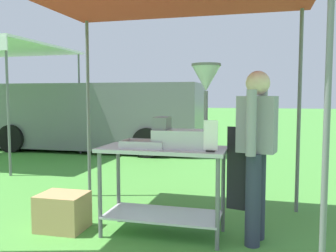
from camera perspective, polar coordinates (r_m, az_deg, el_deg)
ground_plane at (r=8.44m, az=7.69°, el=-4.72°), size 70.00×70.00×0.00m
donut_cart at (r=3.58m, az=-0.82°, el=-7.50°), size 1.24×0.57×0.88m
donut_tray at (r=3.54m, az=-3.78°, el=-3.04°), size 0.43×0.28×0.07m
donut_fryer at (r=3.43m, az=3.42°, el=1.53°), size 0.64×0.28×0.80m
menu_sign at (r=3.26m, az=6.77°, el=-1.92°), size 0.13×0.05×0.29m
vendor at (r=3.45m, az=13.75°, el=-3.32°), size 0.47×0.54×1.61m
supply_crate at (r=3.98m, az=-16.33°, el=-12.87°), size 0.48×0.40×0.38m
van_grey at (r=9.56m, az=-11.67°, el=1.63°), size 5.67×2.22×1.69m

